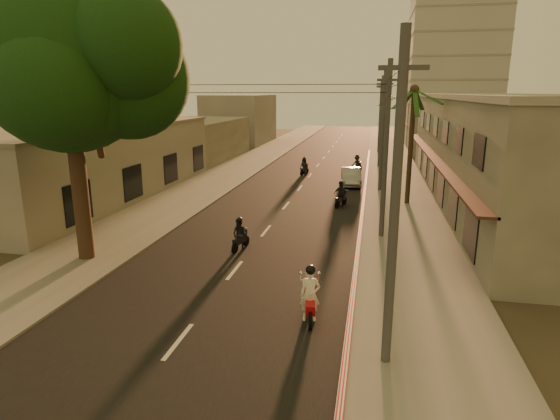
% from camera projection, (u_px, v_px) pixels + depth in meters
% --- Properties ---
extents(ground, '(160.00, 160.00, 0.00)m').
position_uv_depth(ground, '(220.00, 289.00, 18.13)').
color(ground, '#383023').
rests_on(ground, ground).
extents(road, '(10.00, 140.00, 0.02)m').
position_uv_depth(road, '(300.00, 188.00, 37.14)').
color(road, black).
rests_on(road, ground).
extents(sidewalk_right, '(5.00, 140.00, 0.12)m').
position_uv_depth(sidewalk_right, '(397.00, 191.00, 35.71)').
color(sidewalk_right, slate).
rests_on(sidewalk_right, ground).
extents(sidewalk_left, '(5.00, 140.00, 0.12)m').
position_uv_depth(sidewalk_left, '(210.00, 184.00, 38.55)').
color(sidewalk_left, slate).
rests_on(sidewalk_left, ground).
extents(curb_stripe, '(0.20, 60.00, 0.20)m').
position_uv_depth(curb_stripe, '(363.00, 204.00, 31.40)').
color(curb_stripe, '#B71313').
rests_on(curb_stripe, ground).
extents(shophouse_row, '(8.80, 34.20, 7.30)m').
position_uv_depth(shophouse_row, '(499.00, 149.00, 31.70)').
color(shophouse_row, gray).
rests_on(shophouse_row, ground).
extents(left_building, '(8.20, 24.20, 5.20)m').
position_uv_depth(left_building, '(94.00, 162.00, 33.45)').
color(left_building, '#9E988F').
rests_on(left_building, ground).
extents(distant_tower, '(12.10, 12.10, 28.00)m').
position_uv_depth(distant_tower, '(455.00, 43.00, 64.90)').
color(distant_tower, '#B7B5B2').
rests_on(distant_tower, ground).
extents(broadleaf_tree, '(9.60, 8.70, 12.10)m').
position_uv_depth(broadleaf_tree, '(77.00, 66.00, 19.34)').
color(broadleaf_tree, black).
rests_on(broadleaf_tree, ground).
extents(palm_tree, '(5.00, 5.00, 8.20)m').
position_uv_depth(palm_tree, '(414.00, 96.00, 30.07)').
color(palm_tree, black).
rests_on(palm_tree, ground).
extents(utility_poles, '(1.20, 48.26, 9.00)m').
position_uv_depth(utility_poles, '(384.00, 105.00, 34.37)').
color(utility_poles, '#38383A').
rests_on(utility_poles, ground).
extents(filler_right, '(8.00, 14.00, 6.00)m').
position_uv_depth(filler_right, '(444.00, 129.00, 57.52)').
color(filler_right, '#9E988F').
rests_on(filler_right, ground).
extents(filler_left_near, '(8.00, 14.00, 4.40)m').
position_uv_depth(filler_left_near, '(196.00, 140.00, 52.57)').
color(filler_left_near, '#9E988F').
rests_on(filler_left_near, ground).
extents(filler_left_far, '(8.00, 14.00, 7.00)m').
position_uv_depth(filler_left_far, '(240.00, 119.00, 69.36)').
color(filler_left_far, '#9E988F').
rests_on(filler_left_far, ground).
extents(scooter_red, '(0.88, 1.98, 1.96)m').
position_uv_depth(scooter_red, '(310.00, 296.00, 15.49)').
color(scooter_red, black).
rests_on(scooter_red, ground).
extents(scooter_mid_a, '(1.00, 1.66, 1.65)m').
position_uv_depth(scooter_mid_a, '(240.00, 235.00, 22.45)').
color(scooter_mid_a, black).
rests_on(scooter_mid_a, ground).
extents(scooter_mid_b, '(1.23, 1.72, 1.76)m').
position_uv_depth(scooter_mid_b, '(341.00, 195.00, 30.97)').
color(scooter_mid_b, black).
rests_on(scooter_mid_b, ground).
extents(scooter_far_a, '(1.05, 1.64, 1.66)m').
position_uv_depth(scooter_far_a, '(304.00, 167.00, 43.05)').
color(scooter_far_a, black).
rests_on(scooter_far_a, ground).
extents(scooter_far_b, '(1.55, 1.66, 1.76)m').
position_uv_depth(scooter_far_b, '(357.00, 164.00, 44.03)').
color(scooter_far_b, black).
rests_on(scooter_far_b, ground).
extents(parked_car, '(2.39, 4.59, 1.41)m').
position_uv_depth(parked_car, '(351.00, 177.00, 38.21)').
color(parked_car, '#95989C').
rests_on(parked_car, ground).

